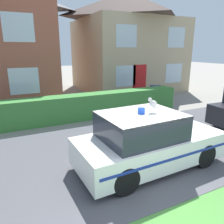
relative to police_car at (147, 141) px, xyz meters
The scene contains 6 objects.
road_strip 1.45m from the police_car, 119.66° to the left, with size 28.00×5.31×0.01m, color #4C4C51.
garden_hedge 4.75m from the police_car, 88.83° to the left, with size 9.14×0.82×1.12m, color #3D7F38.
police_car is the anchor object (origin of this frame).
cat 1.03m from the police_car, 20.38° to the right, with size 0.24×0.27×0.25m.
house_right 12.53m from the police_car, 63.02° to the left, with size 7.29×6.88×7.07m.
wheelie_bin 7.07m from the police_car, 51.11° to the left, with size 0.71×0.74×1.08m.
Camera 1 is at (-2.52, -2.09, 3.05)m, focal length 35.00 mm.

